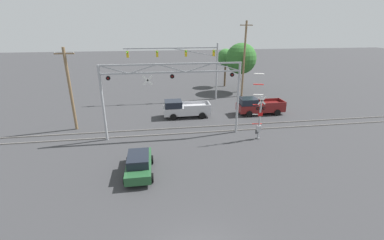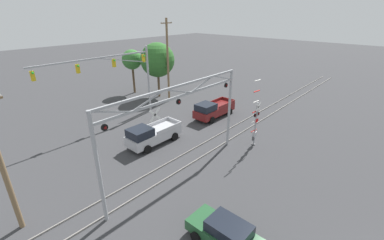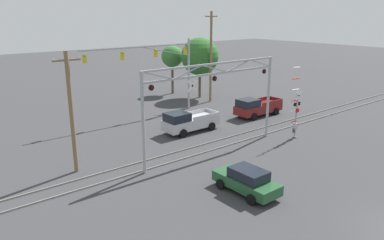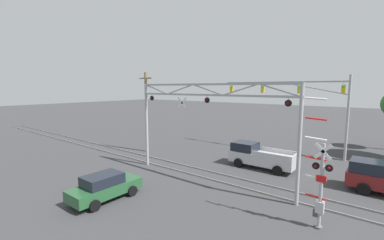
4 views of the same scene
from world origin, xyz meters
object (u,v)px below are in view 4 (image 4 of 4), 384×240
crossing_signal_mast (320,184)px  pickup_truck_lead (259,156)px  sedan_waiting (105,187)px  traffic_signal_span (309,99)px  crossing_gantry (207,113)px  utility_pole_left (146,111)px

crossing_signal_mast → pickup_truck_lead: crossing_signal_mast is taller
sedan_waiting → pickup_truck_lead: bearing=68.0°
crossing_signal_mast → traffic_signal_span: bearing=106.2°
crossing_gantry → crossing_signal_mast: size_ratio=2.04×
crossing_gantry → sedan_waiting: crossing_gantry is taller
crossing_signal_mast → sedan_waiting: bearing=-157.5°
pickup_truck_lead → crossing_signal_mast: bearing=-49.4°
crossing_signal_mast → utility_pole_left: utility_pole_left is taller
crossing_signal_mast → traffic_signal_span: (-4.03, 13.82, 3.36)m
pickup_truck_lead → sedan_waiting: bearing=-112.0°
crossing_gantry → sedan_waiting: 8.11m
crossing_signal_mast → utility_pole_left: size_ratio=0.76×
pickup_truck_lead → sedan_waiting: size_ratio=1.27×
crossing_gantry → traffic_signal_span: traffic_signal_span is taller
crossing_gantry → crossing_signal_mast: bearing=-13.4°
crossing_signal_mast → sedan_waiting: crossing_signal_mast is taller
utility_pole_left → crossing_gantry: bearing=-17.9°
pickup_truck_lead → sedan_waiting: (-4.66, -11.54, -0.18)m
pickup_truck_lead → utility_pole_left: utility_pole_left is taller
crossing_gantry → pickup_truck_lead: (1.68, 5.23, -3.95)m
pickup_truck_lead → utility_pole_left: 12.07m
sedan_waiting → utility_pole_left: 12.12m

